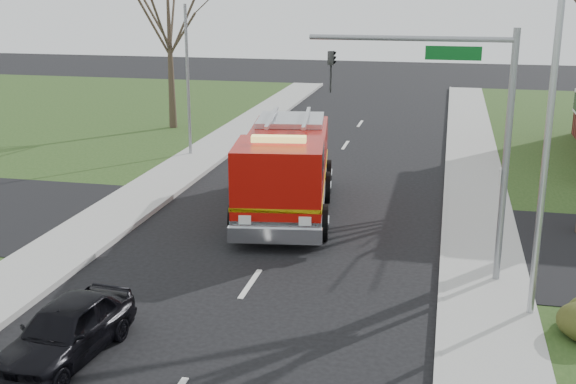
# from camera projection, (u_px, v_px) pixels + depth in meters

# --- Properties ---
(ground) EXTENTS (120.00, 120.00, 0.00)m
(ground) POSITION_uv_depth(u_px,v_px,m) (250.00, 284.00, 19.56)
(ground) COLOR black
(ground) RESTS_ON ground
(sidewalk_right) EXTENTS (2.40, 80.00, 0.15)m
(sidewalk_right) POSITION_uv_depth(u_px,v_px,m) (486.00, 303.00, 18.24)
(sidewalk_right) COLOR #9A9A94
(sidewalk_right) RESTS_ON ground
(sidewalk_left) EXTENTS (2.40, 80.00, 0.15)m
(sidewalk_left) POSITION_uv_depth(u_px,v_px,m) (44.00, 263.00, 20.84)
(sidewalk_left) COLOR #9A9A94
(sidewalk_left) RESTS_ON ground
(bare_tree_left) EXTENTS (4.50, 4.50, 9.00)m
(bare_tree_left) POSITION_uv_depth(u_px,v_px,m) (169.00, 28.00, 38.87)
(bare_tree_left) COLOR #3E2D24
(bare_tree_left) RESTS_ON ground
(traffic_signal_mast) EXTENTS (5.29, 0.18, 6.80)m
(traffic_signal_mast) POSITION_uv_depth(u_px,v_px,m) (458.00, 110.00, 18.57)
(traffic_signal_mast) COLOR gray
(traffic_signal_mast) RESTS_ON ground
(streetlight_pole) EXTENTS (1.48, 0.16, 8.40)m
(streetlight_pole) POSITION_uv_depth(u_px,v_px,m) (545.00, 134.00, 16.33)
(streetlight_pole) COLOR #B7BABF
(streetlight_pole) RESTS_ON ground
(utility_pole_far) EXTENTS (0.14, 0.14, 7.00)m
(utility_pole_far) POSITION_uv_depth(u_px,v_px,m) (188.00, 82.00, 33.14)
(utility_pole_far) COLOR gray
(utility_pole_far) RESTS_ON ground
(fire_engine) EXTENTS (4.14, 8.58, 3.33)m
(fire_engine) POSITION_uv_depth(u_px,v_px,m) (285.00, 172.00, 25.22)
(fire_engine) COLOR #A60D07
(fire_engine) RESTS_ON ground
(parked_car_maroon) EXTENTS (1.91, 4.00, 1.32)m
(parked_car_maroon) POSITION_uv_depth(u_px,v_px,m) (66.00, 330.00, 15.51)
(parked_car_maroon) COLOR black
(parked_car_maroon) RESTS_ON ground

